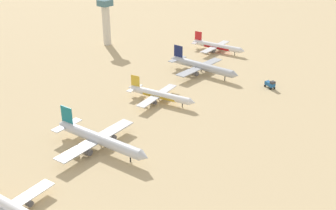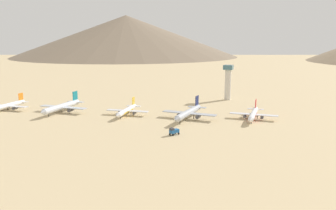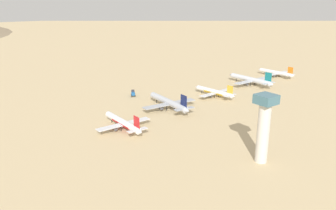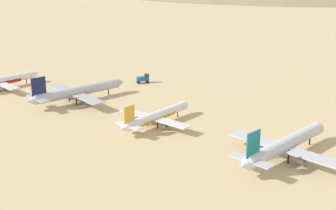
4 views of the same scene
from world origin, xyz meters
name	(u,v)px [view 2 (image 2 of 4)]	position (x,y,z in m)	size (l,w,h in m)	color
ground_plane	(125,115)	(0.00, 0.00, 0.00)	(1800.00, 1800.00, 0.00)	tan
parked_jet_0	(8,106)	(14.31, -81.16, 3.38)	(34.81, 28.28, 10.04)	white
parked_jet_1	(62,107)	(7.59, -42.15, 4.08)	(41.97, 34.03, 12.12)	silver
parked_jet_2	(127,110)	(0.18, 1.76, 3.27)	(34.07, 27.77, 9.82)	white
parked_jet_3	(189,113)	(-3.42, 41.77, 4.08)	(42.06, 34.17, 12.13)	#B2B7C1
parked_jet_4	(253,114)	(-16.12, 78.88, 3.41)	(35.54, 28.81, 10.26)	white
service_truck	(174,131)	(32.68, 44.98, 2.08)	(5.70, 4.66, 3.90)	#1E5999
control_tower	(228,80)	(-79.09, 50.99, 15.54)	(7.20, 7.20, 27.71)	beige
desert_hill_2	(126,36)	(-643.40, -326.42, 53.08)	(581.02, 581.02, 106.16)	#7A6854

